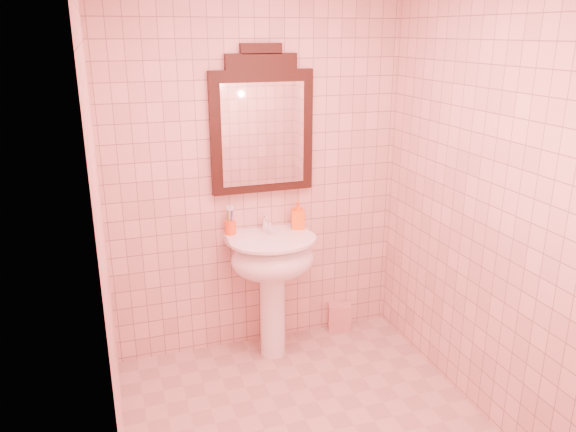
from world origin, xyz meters
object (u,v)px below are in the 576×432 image
object	(u,v)px
pedestal_sink	(273,267)
soap_dispenser	(298,215)
toothbrush_cup	(230,227)
towel	(339,317)
mirror	(262,126)

from	to	relation	value
pedestal_sink	soap_dispenser	size ratio (longest dim) A/B	4.41
toothbrush_cup	towel	bearing A→B (deg)	0.32
mirror	toothbrush_cup	xyz separation A→B (m)	(-0.24, -0.04, -0.65)
toothbrush_cup	soap_dispenser	distance (m)	0.47
toothbrush_cup	towel	distance (m)	1.15
pedestal_sink	toothbrush_cup	bearing A→B (deg)	145.63
toothbrush_cup	towel	size ratio (longest dim) A/B	0.83
pedestal_sink	towel	xyz separation A→B (m)	(0.58, 0.17, -0.56)
pedestal_sink	towel	bearing A→B (deg)	16.35
soap_dispenser	towel	world-z (taller)	soap_dispenser
pedestal_sink	mirror	xyz separation A→B (m)	(-0.00, 0.20, 0.91)
pedestal_sink	towel	world-z (taller)	pedestal_sink
mirror	soap_dispenser	size ratio (longest dim) A/B	4.84
mirror	soap_dispenser	xyz separation A→B (m)	(0.22, -0.07, -0.61)
soap_dispenser	towel	xyz separation A→B (m)	(0.35, 0.04, -0.86)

